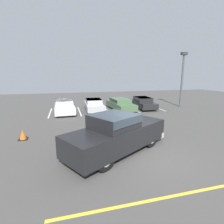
{
  "coord_description": "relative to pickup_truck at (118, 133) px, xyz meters",
  "views": [
    {
      "loc": [
        -3.41,
        -7.04,
        3.75
      ],
      "look_at": [
        -0.14,
        5.2,
        1.0
      ],
      "focal_mm": 28.0,
      "sensor_mm": 36.0,
      "label": 1
    }
  ],
  "objects": [
    {
      "name": "stall_stripe_d",
      "position": [
        4.72,
        10.26,
        -0.96
      ],
      "size": [
        0.12,
        4.7,
        0.01
      ],
      "primitive_type": "cube",
      "color": "white",
      "rests_on": "ground_plane"
    },
    {
      "name": "stall_stripe_c",
      "position": [
        1.83,
        10.26,
        -0.96
      ],
      "size": [
        0.12,
        4.7,
        0.01
      ],
      "primitive_type": "cube",
      "color": "white",
      "rests_on": "ground_plane"
    },
    {
      "name": "ground_plane",
      "position": [
        1.05,
        -0.65,
        -0.96
      ],
      "size": [
        60.0,
        60.0,
        0.0
      ],
      "primitive_type": "plane",
      "color": "#4C4947"
    },
    {
      "name": "light_post",
      "position": [
        10.64,
        9.86,
        2.63
      ],
      "size": [
        0.7,
        0.36,
        6.14
      ],
      "color": "#515156",
      "rests_on": "ground_plane"
    },
    {
      "name": "stall_stripe_e",
      "position": [
        7.61,
        10.26,
        -0.96
      ],
      "size": [
        0.12,
        4.7,
        0.01
      ],
      "primitive_type": "cube",
      "color": "white",
      "rests_on": "ground_plane"
    },
    {
      "name": "stall_stripe_b",
      "position": [
        -1.06,
        10.26,
        -0.96
      ],
      "size": [
        0.12,
        4.7,
        0.01
      ],
      "primitive_type": "cube",
      "color": "white",
      "rests_on": "ground_plane"
    },
    {
      "name": "pickup_truck",
      "position": [
        0.0,
        0.0,
        0.0
      ],
      "size": [
        5.73,
        4.48,
        1.93
      ],
      "rotation": [
        0.0,
        0.0,
        0.53
      ],
      "color": "black",
      "rests_on": "ground_plane"
    },
    {
      "name": "parked_sedan_b",
      "position": [
        0.48,
        10.38,
        -0.32
      ],
      "size": [
        1.86,
        4.46,
        1.19
      ],
      "rotation": [
        0.0,
        0.0,
        -1.6
      ],
      "color": "#B7BABF",
      "rests_on": "ground_plane"
    },
    {
      "name": "parked_sedan_c",
      "position": [
        3.32,
        10.05,
        -0.32
      ],
      "size": [
        2.15,
        4.87,
        1.2
      ],
      "rotation": [
        0.0,
        0.0,
        -1.5
      ],
      "color": "#4C6B47",
      "rests_on": "ground_plane"
    },
    {
      "name": "traffic_cone",
      "position": [
        -4.91,
        3.01,
        -0.69
      ],
      "size": [
        0.52,
        0.52,
        0.58
      ],
      "color": "black",
      "rests_on": "ground_plane"
    },
    {
      "name": "wheel_stop_curb",
      "position": [
        3.39,
        13.27,
        -0.89
      ],
      "size": [
        1.77,
        0.2,
        0.14
      ],
      "primitive_type": "cube",
      "color": "#B7B2A8",
      "rests_on": "ground_plane"
    },
    {
      "name": "parked_sedan_d",
      "position": [
        6.08,
        10.34,
        -0.31
      ],
      "size": [
        2.03,
        4.74,
        1.2
      ],
      "rotation": [
        0.0,
        0.0,
        -1.64
      ],
      "color": "#232326",
      "rests_on": "ground_plane"
    },
    {
      "name": "parked_sedan_a",
      "position": [
        -2.53,
        10.05,
        -0.28
      ],
      "size": [
        1.98,
        4.75,
        1.26
      ],
      "rotation": [
        0.0,
        0.0,
        -1.54
      ],
      "color": "silver",
      "rests_on": "ground_plane"
    },
    {
      "name": "stall_stripe_a",
      "position": [
        -3.94,
        10.26,
        -0.96
      ],
      "size": [
        0.12,
        4.7,
        0.01
      ],
      "primitive_type": "cube",
      "color": "white",
      "rests_on": "ground_plane"
    },
    {
      "name": "aisle_stripe_foreground",
      "position": [
        -0.01,
        -3.55,
        -0.96
      ],
      "size": [
        6.11,
        0.12,
        0.01
      ],
      "primitive_type": "cube",
      "rotation": [
        0.0,
        0.0,
        1.57
      ],
      "color": "yellow",
      "rests_on": "ground_plane"
    }
  ]
}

